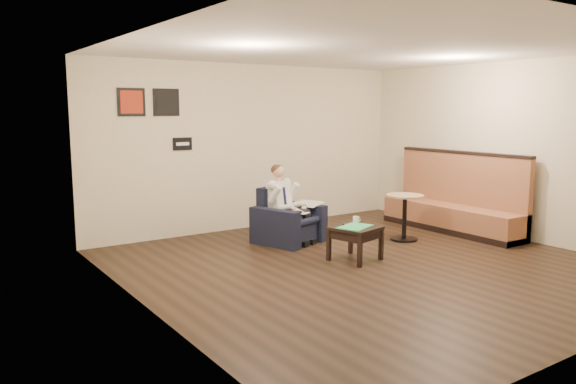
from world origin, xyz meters
TOP-DOWN VIEW (x-y plane):
  - ground at (0.00, 0.00)m, footprint 6.00×6.00m
  - wall_back at (0.00, 3.00)m, footprint 6.00×0.02m
  - wall_left at (-3.00, 0.00)m, footprint 0.02×6.00m
  - wall_right at (3.00, 0.00)m, footprint 0.02×6.00m
  - ceiling at (0.00, 0.00)m, footprint 6.00×6.00m
  - seating_sign at (-1.30, 2.98)m, footprint 0.32×0.02m
  - art_print_left at (-2.10, 2.98)m, footprint 0.42×0.03m
  - art_print_right at (-1.55, 2.98)m, footprint 0.42×0.03m
  - armchair at (-0.14, 1.68)m, footprint 1.09×1.09m
  - seated_man at (-0.11, 1.58)m, footprint 0.77×0.95m
  - lap_papers at (-0.08, 1.49)m, footprint 0.28×0.33m
  - newspaper at (0.22, 1.71)m, footprint 0.50×0.56m
  - side_table at (0.02, 0.32)m, footprint 0.69×0.69m
  - green_folder at (-0.01, 0.29)m, footprint 0.56×0.48m
  - coffee_mug at (0.17, 0.48)m, footprint 0.10×0.10m
  - smartphone at (0.03, 0.49)m, footprint 0.15×0.08m
  - banquette at (2.59, 0.81)m, footprint 0.62×2.58m
  - cafe_table at (1.45, 0.79)m, footprint 0.71×0.71m

SIDE VIEW (x-z plane):
  - ground at x=0.00m, z-range 0.00..0.00m
  - side_table at x=0.02m, z-range 0.00..0.47m
  - cafe_table at x=1.45m, z-range 0.00..0.72m
  - armchair at x=-0.14m, z-range 0.00..0.84m
  - smartphone at x=0.03m, z-range 0.47..0.48m
  - green_folder at x=-0.01m, z-range 0.47..0.48m
  - lap_papers at x=-0.08m, z-range 0.51..0.52m
  - coffee_mug at x=0.17m, z-range 0.47..0.57m
  - newspaper at x=0.22m, z-range 0.57..0.58m
  - seated_man at x=-0.11m, z-range 0.00..1.15m
  - banquette at x=2.59m, z-range 0.00..1.32m
  - wall_back at x=0.00m, z-range 0.00..2.80m
  - wall_left at x=-3.00m, z-range 0.00..2.80m
  - wall_right at x=3.00m, z-range 0.00..2.80m
  - seating_sign at x=-1.30m, z-range 1.40..1.60m
  - art_print_left at x=-2.10m, z-range 1.94..2.36m
  - art_print_right at x=-1.55m, z-range 1.94..2.36m
  - ceiling at x=0.00m, z-range 2.79..2.81m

